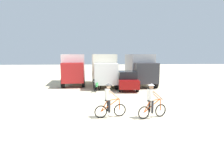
{
  "coord_description": "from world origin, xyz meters",
  "views": [
    {
      "loc": [
        -0.93,
        -10.36,
        3.24
      ],
      "look_at": [
        0.29,
        4.37,
        1.1
      ],
      "focal_mm": 31.85,
      "sensor_mm": 36.0,
      "label": 1
    }
  ],
  "objects_px": {
    "bicycle_spare": "(98,87)",
    "box_truck_avon_van": "(74,67)",
    "cyclist_orange_shirt": "(109,102)",
    "sedan_parked": "(127,80)",
    "box_truck_cream_rv": "(104,68)",
    "cyclist_cowboy_hat": "(152,102)",
    "box_truck_grey_hauler": "(140,68)"
  },
  "relations": [
    {
      "from": "box_truck_grey_hauler",
      "to": "sedan_parked",
      "type": "bearing_deg",
      "value": -119.97
    },
    {
      "from": "box_truck_cream_rv",
      "to": "cyclist_cowboy_hat",
      "type": "relative_size",
      "value": 3.75
    },
    {
      "from": "box_truck_cream_rv",
      "to": "bicycle_spare",
      "type": "bearing_deg",
      "value": -101.06
    },
    {
      "from": "box_truck_avon_van",
      "to": "box_truck_grey_hauler",
      "type": "relative_size",
      "value": 1.02
    },
    {
      "from": "cyclist_cowboy_hat",
      "to": "cyclist_orange_shirt",
      "type": "bearing_deg",
      "value": 172.17
    },
    {
      "from": "sedan_parked",
      "to": "box_truck_avon_van",
      "type": "bearing_deg",
      "value": 140.97
    },
    {
      "from": "box_truck_cream_rv",
      "to": "sedan_parked",
      "type": "xyz_separation_m",
      "value": [
        2.1,
        -2.96,
        -0.99
      ]
    },
    {
      "from": "sedan_parked",
      "to": "cyclist_orange_shirt",
      "type": "distance_m",
      "value": 8.74
    },
    {
      "from": "box_truck_avon_van",
      "to": "sedan_parked",
      "type": "distance_m",
      "value": 7.12
    },
    {
      "from": "box_truck_avon_van",
      "to": "bicycle_spare",
      "type": "xyz_separation_m",
      "value": [
        2.66,
        -5.16,
        -1.48
      ]
    },
    {
      "from": "cyclist_orange_shirt",
      "to": "cyclist_cowboy_hat",
      "type": "xyz_separation_m",
      "value": [
        2.17,
        -0.3,
        0.0
      ]
    },
    {
      "from": "cyclist_orange_shirt",
      "to": "bicycle_spare",
      "type": "relative_size",
      "value": 1.11
    },
    {
      "from": "sedan_parked",
      "to": "bicycle_spare",
      "type": "height_order",
      "value": "sedan_parked"
    },
    {
      "from": "box_truck_cream_rv",
      "to": "cyclist_orange_shirt",
      "type": "distance_m",
      "value": 11.44
    },
    {
      "from": "box_truck_grey_hauler",
      "to": "cyclist_orange_shirt",
      "type": "distance_m",
      "value": 12.61
    },
    {
      "from": "box_truck_cream_rv",
      "to": "sedan_parked",
      "type": "distance_m",
      "value": 3.76
    },
    {
      "from": "box_truck_avon_van",
      "to": "box_truck_cream_rv",
      "type": "height_order",
      "value": "same"
    },
    {
      "from": "box_truck_cream_rv",
      "to": "sedan_parked",
      "type": "relative_size",
      "value": 1.59
    },
    {
      "from": "cyclist_orange_shirt",
      "to": "sedan_parked",
      "type": "bearing_deg",
      "value": 74.81
    },
    {
      "from": "box_truck_avon_van",
      "to": "box_truck_cream_rv",
      "type": "xyz_separation_m",
      "value": [
        3.38,
        -1.48,
        0.0
      ]
    },
    {
      "from": "cyclist_orange_shirt",
      "to": "cyclist_cowboy_hat",
      "type": "bearing_deg",
      "value": -7.83
    },
    {
      "from": "box_truck_grey_hauler",
      "to": "bicycle_spare",
      "type": "relative_size",
      "value": 4.13
    },
    {
      "from": "sedan_parked",
      "to": "bicycle_spare",
      "type": "distance_m",
      "value": 2.95
    },
    {
      "from": "box_truck_cream_rv",
      "to": "box_truck_grey_hauler",
      "type": "bearing_deg",
      "value": 6.11
    },
    {
      "from": "sedan_parked",
      "to": "cyclist_orange_shirt",
      "type": "relative_size",
      "value": 2.35
    },
    {
      "from": "bicycle_spare",
      "to": "box_truck_avon_van",
      "type": "bearing_deg",
      "value": 117.25
    },
    {
      "from": "box_truck_grey_hauler",
      "to": "cyclist_cowboy_hat",
      "type": "relative_size",
      "value": 3.72
    },
    {
      "from": "box_truck_grey_hauler",
      "to": "sedan_parked",
      "type": "relative_size",
      "value": 1.58
    },
    {
      "from": "bicycle_spare",
      "to": "box_truck_cream_rv",
      "type": "bearing_deg",
      "value": 78.94
    },
    {
      "from": "bicycle_spare",
      "to": "box_truck_grey_hauler",
      "type": "bearing_deg",
      "value": 40.69
    },
    {
      "from": "sedan_parked",
      "to": "box_truck_grey_hauler",
      "type": "bearing_deg",
      "value": 60.03
    },
    {
      "from": "box_truck_cream_rv",
      "to": "bicycle_spare",
      "type": "height_order",
      "value": "box_truck_cream_rv"
    }
  ]
}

